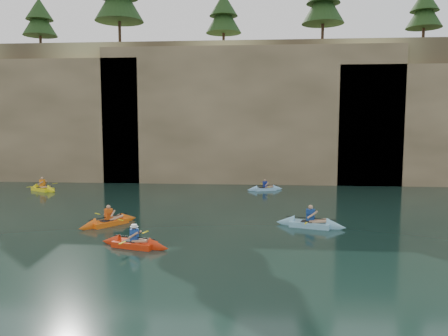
{
  "coord_description": "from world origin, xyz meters",
  "views": [
    {
      "loc": [
        2.87,
        -13.42,
        5.18
      ],
      "look_at": [
        1.24,
        6.34,
        3.0
      ],
      "focal_mm": 35.0,
      "sensor_mm": 36.0,
      "label": 1
    }
  ],
  "objects": [
    {
      "name": "main_kayaker",
      "position": [
        -2.22,
        3.64,
        0.16
      ],
      "size": [
        3.22,
        2.09,
        1.16
      ],
      "rotation": [
        0.0,
        0.0,
        -0.28
      ],
      "color": "red",
      "rests_on": "ground"
    },
    {
      "name": "sea_cave_center",
      "position": [
        -4.0,
        21.95,
        1.6
      ],
      "size": [
        3.5,
        1.0,
        3.2
      ],
      "primitive_type": "cube",
      "color": "black",
      "rests_on": "ground"
    },
    {
      "name": "ground",
      "position": [
        0.0,
        0.0,
        0.0
      ],
      "size": [
        160.0,
        160.0,
        0.0
      ],
      "primitive_type": "plane",
      "color": "black",
      "rests_on": "ground"
    },
    {
      "name": "kayaker_ltblue_mid",
      "position": [
        3.27,
        18.68,
        0.13
      ],
      "size": [
        2.81,
        2.01,
        1.04
      ],
      "rotation": [
        0.0,
        0.0,
        0.32
      ],
      "color": "#93CAF5",
      "rests_on": "ground"
    },
    {
      "name": "sea_cave_west",
      "position": [
        -18.0,
        21.95,
        2.0
      ],
      "size": [
        4.5,
        1.0,
        4.0
      ],
      "primitive_type": "cube",
      "color": "black",
      "rests_on": "ground"
    },
    {
      "name": "kayaker_ltblue_near",
      "position": [
        5.35,
        7.64,
        0.17
      ],
      "size": [
        3.5,
        2.54,
        1.35
      ],
      "rotation": [
        0.0,
        0.0,
        -0.3
      ],
      "color": "#84C0DD",
      "rests_on": "ground"
    },
    {
      "name": "cliff",
      "position": [
        0.0,
        30.0,
        6.0
      ],
      "size": [
        70.0,
        16.0,
        12.0
      ],
      "primitive_type": "cube",
      "color": "tan",
      "rests_on": "ground"
    },
    {
      "name": "cliff_slab_center",
      "position": [
        2.0,
        22.6,
        5.7
      ],
      "size": [
        24.0,
        2.4,
        11.4
      ],
      "primitive_type": "cube",
      "color": "tan",
      "rests_on": "ground"
    },
    {
      "name": "kayaker_orange",
      "position": [
        -4.57,
        7.25,
        0.15
      ],
      "size": [
        2.61,
        3.06,
        1.25
      ],
      "rotation": [
        0.0,
        0.0,
        0.91
      ],
      "color": "#FF6110",
      "rests_on": "ground"
    },
    {
      "name": "kayaker_yellow",
      "position": [
        -13.05,
        17.1,
        0.16
      ],
      "size": [
        3.07,
        2.23,
        1.28
      ],
      "rotation": [
        0.0,
        0.0,
        -0.53
      ],
      "color": "yellow",
      "rests_on": "ground"
    },
    {
      "name": "sea_cave_east",
      "position": [
        10.0,
        21.95,
        2.25
      ],
      "size": [
        5.0,
        1.0,
        4.5
      ],
      "primitive_type": "cube",
      "color": "black",
      "rests_on": "ground"
    }
  ]
}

